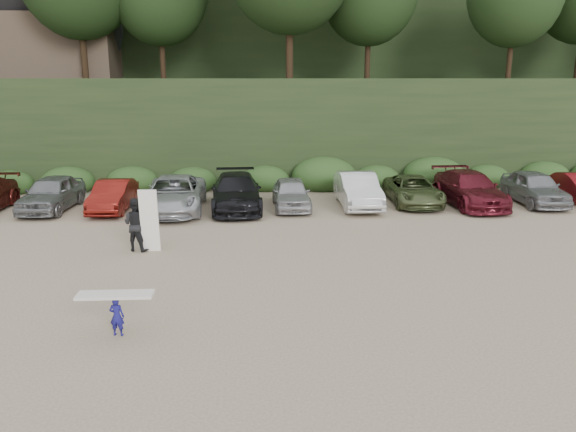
{
  "coord_description": "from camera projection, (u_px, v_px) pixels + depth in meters",
  "views": [
    {
      "loc": [
        0.47,
        -16.06,
        5.99
      ],
      "look_at": [
        1.89,
        3.0,
        1.3
      ],
      "focal_mm": 35.0,
      "sensor_mm": 36.0,
      "label": 1
    }
  ],
  "objects": [
    {
      "name": "ground",
      "position": [
        233.0,
        282.0,
        16.94
      ],
      "size": [
        120.0,
        120.0,
        0.0
      ],
      "primitive_type": "plane",
      "color": "tan",
      "rests_on": "ground"
    },
    {
      "name": "hillside_backdrop",
      "position": [
        235.0,
        17.0,
        49.05
      ],
      "size": [
        90.0,
        41.5,
        28.0
      ],
      "color": "black",
      "rests_on": "ground"
    },
    {
      "name": "parked_cars",
      "position": [
        203.0,
        193.0,
        26.29
      ],
      "size": [
        39.2,
        6.29,
        1.63
      ],
      "color": "#9F9EA3",
      "rests_on": "ground"
    },
    {
      "name": "child_surfer",
      "position": [
        116.0,
        307.0,
        13.29
      ],
      "size": [
        1.79,
        0.53,
        1.07
      ],
      "color": "navy",
      "rests_on": "ground"
    },
    {
      "name": "adult_surfer",
      "position": [
        137.0,
        224.0,
        19.87
      ],
      "size": [
        1.41,
        1.03,
        2.27
      ],
      "color": "black",
      "rests_on": "ground"
    }
  ]
}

